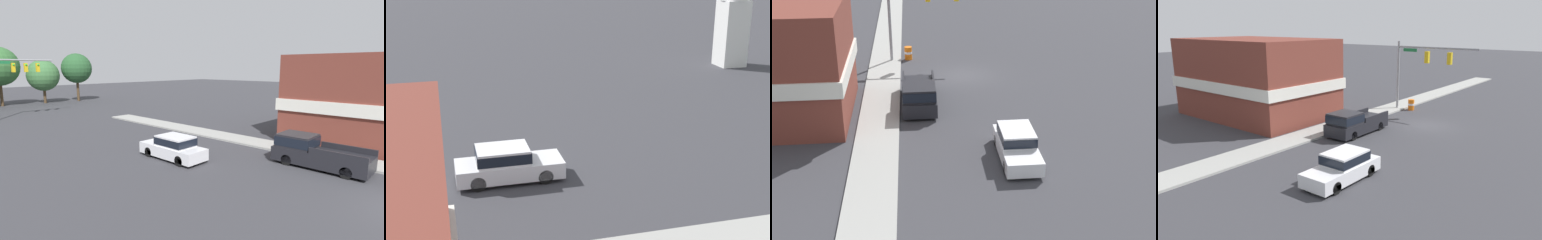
% 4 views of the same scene
% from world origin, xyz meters
% --- Properties ---
extents(far_signal_assembly, '(6.65, 0.49, 7.24)m').
position_xyz_m(far_signal_assembly, '(-3.06, 37.97, 5.30)').
color(far_signal_assembly, gray).
rests_on(far_signal_assembly, ground).
extents(car_lead, '(1.81, 4.68, 1.56)m').
position_xyz_m(car_lead, '(-1.53, 12.89, 0.81)').
color(car_lead, black).
rests_on(car_lead, ground).
extents(pickup_truck_parked, '(2.07, 5.45, 1.83)m').
position_xyz_m(pickup_truck_parked, '(3.27, 5.76, 0.90)').
color(pickup_truck_parked, black).
rests_on(pickup_truck_parked, ground).
extents(corner_brick_building, '(13.40, 8.73, 6.86)m').
position_xyz_m(corner_brick_building, '(13.95, 6.04, 3.38)').
color(corner_brick_building, brown).
rests_on(corner_brick_building, ground).
extents(backdrop_tree_right_mid, '(5.09, 5.09, 7.14)m').
position_xyz_m(backdrop_tree_right_mid, '(5.00, 51.06, 4.58)').
color(backdrop_tree_right_mid, '#4C3823').
rests_on(backdrop_tree_right_mid, ground).
extents(backdrop_tree_right_far, '(5.13, 5.13, 8.30)m').
position_xyz_m(backdrop_tree_right_far, '(10.37, 50.17, 5.71)').
color(backdrop_tree_right_far, '#4C3823').
rests_on(backdrop_tree_right_far, ground).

